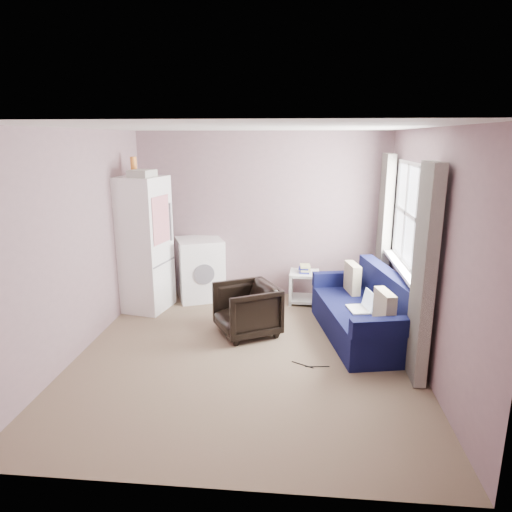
{
  "coord_description": "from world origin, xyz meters",
  "views": [
    {
      "loc": [
        0.55,
        -4.75,
        2.4
      ],
      "look_at": [
        0.05,
        0.6,
        1.0
      ],
      "focal_mm": 32.0,
      "sensor_mm": 36.0,
      "label": 1
    }
  ],
  "objects": [
    {
      "name": "sofa",
      "position": [
        1.41,
        0.6,
        0.3
      ],
      "size": [
        1.18,
        1.97,
        0.82
      ],
      "rotation": [
        0.0,
        0.0,
        0.2
      ],
      "color": "#0D113D",
      "rests_on": "ground"
    },
    {
      "name": "washing_machine",
      "position": [
        -0.92,
        1.82,
        0.48
      ],
      "size": [
        0.85,
        0.85,
        0.93
      ],
      "rotation": [
        0.0,
        0.0,
        0.39
      ],
      "color": "white",
      "rests_on": "ground"
    },
    {
      "name": "window_dressing",
      "position": [
        1.78,
        0.7,
        1.11
      ],
      "size": [
        0.17,
        2.62,
        2.18
      ],
      "color": "white",
      "rests_on": "ground"
    },
    {
      "name": "armchair",
      "position": [
        -0.06,
        0.54,
        0.35
      ],
      "size": [
        0.9,
        0.91,
        0.71
      ],
      "primitive_type": "imported",
      "rotation": [
        0.0,
        0.0,
        -1.07
      ],
      "color": "black",
      "rests_on": "ground"
    },
    {
      "name": "fridge",
      "position": [
        -1.62,
        1.31,
        0.96
      ],
      "size": [
        0.77,
        0.76,
        2.15
      ],
      "rotation": [
        0.0,
        0.0,
        -0.2
      ],
      "color": "white",
      "rests_on": "ground"
    },
    {
      "name": "side_table",
      "position": [
        0.66,
        1.75,
        0.27
      ],
      "size": [
        0.44,
        0.44,
        0.58
      ],
      "rotation": [
        0.0,
        0.0,
        -0.04
      ],
      "color": "white",
      "rests_on": "ground"
    },
    {
      "name": "room",
      "position": [
        0.02,
        0.01,
        1.25
      ],
      "size": [
        3.84,
        4.24,
        2.54
      ],
      "color": "#7C6751",
      "rests_on": "ground"
    },
    {
      "name": "floor_cables",
      "position": [
        0.72,
        -0.24,
        0.01
      ],
      "size": [
        0.41,
        0.14,
        0.01
      ],
      "rotation": [
        0.0,
        0.0,
        -0.16
      ],
      "color": "black",
      "rests_on": "ground"
    }
  ]
}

